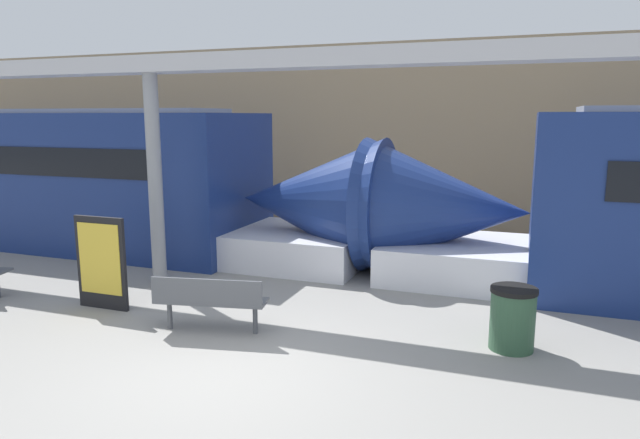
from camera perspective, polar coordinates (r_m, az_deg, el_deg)
The scene contains 8 objects.
ground_plane at distance 7.22m, azimuth -9.63°, elevation -14.76°, with size 60.00×60.00×0.00m, color gray.
station_wall at distance 15.86m, azimuth 8.13°, elevation 8.26°, with size 56.00×0.20×5.00m, color #9E8460.
train_right at distance 15.85m, azimuth -26.80°, elevation 3.66°, with size 17.69×2.93×3.20m.
bench_near at distance 8.24m, azimuth -11.00°, elevation -7.75°, with size 1.65×0.74×0.83m.
trash_bin at distance 8.00m, azimuth 18.69°, elevation -9.34°, with size 0.60×0.60×0.84m.
poster_board at distance 9.68m, azimuth -21.04°, elevation -4.04°, with size 0.92×0.07×1.49m.
support_column_near at distance 10.57m, azimuth -16.16°, elevation 3.61°, with size 0.25×0.25×3.76m, color gray.
canopy_beam at distance 10.54m, azimuth -16.72°, elevation 14.59°, with size 28.00×0.60×0.28m, color #B7B7BC.
Camera 1 is at (3.31, -5.65, 3.04)m, focal length 32.00 mm.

